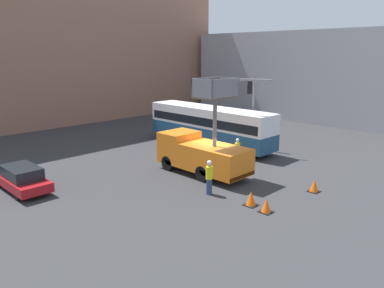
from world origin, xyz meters
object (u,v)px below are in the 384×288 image
at_px(city_bus, 210,124).
at_px(parked_car_curbside, 21,178).
at_px(road_worker_near_truck, 209,177).
at_px(traffic_cone_far_side, 251,199).
at_px(traffic_cone_mid_road, 314,186).
at_px(road_worker_directing, 237,151).
at_px(utility_truck, 202,152).
at_px(traffic_light_pole, 252,101).
at_px(traffic_cone_near_truck, 266,206).

bearing_deg(city_bus, parked_car_curbside, 105.54).
height_order(city_bus, parked_car_curbside, city_bus).
xyz_separation_m(road_worker_near_truck, traffic_cone_far_side, (0.36, -2.55, -0.62)).
bearing_deg(traffic_cone_far_side, city_bus, 52.03).
distance_m(traffic_cone_mid_road, parked_car_curbside, 16.45).
distance_m(city_bus, parked_car_curbside, 15.24).
distance_m(road_worker_near_truck, road_worker_directing, 6.35).
xyz_separation_m(utility_truck, road_worker_near_truck, (-2.29, -2.75, -0.46)).
relative_size(traffic_light_pole, road_worker_near_truck, 3.07).
height_order(traffic_cone_far_side, parked_car_curbside, parked_car_curbside).
relative_size(utility_truck, traffic_cone_near_truck, 8.90).
xyz_separation_m(city_bus, traffic_light_pole, (0.85, -3.58, 2.11)).
distance_m(city_bus, traffic_cone_near_truck, 13.68).
relative_size(city_bus, parked_car_curbside, 2.56).
bearing_deg(utility_truck, parked_car_curbside, 151.10).
bearing_deg(traffic_cone_mid_road, traffic_light_pole, 59.44).
bearing_deg(parked_car_curbside, utility_truck, -28.90).
bearing_deg(traffic_light_pole, road_worker_near_truck, -156.83).
height_order(utility_truck, parked_car_curbside, utility_truck).
bearing_deg(road_worker_directing, traffic_cone_near_truck, -10.93).
bearing_deg(traffic_cone_mid_road, road_worker_near_truck, 138.65).
height_order(road_worker_near_truck, road_worker_directing, road_worker_near_truck).
height_order(city_bus, road_worker_near_truck, city_bus).
distance_m(utility_truck, road_worker_directing, 3.53).
xyz_separation_m(road_worker_directing, traffic_cone_mid_road, (-1.35, -6.52, -0.56)).
height_order(utility_truck, traffic_cone_near_truck, utility_truck).
relative_size(traffic_cone_far_side, parked_car_curbside, 0.16).
bearing_deg(road_worker_near_truck, city_bus, -139.81).
bearing_deg(parked_car_curbside, road_worker_near_truck, -48.33).
bearing_deg(traffic_cone_near_truck, city_bus, 54.17).
relative_size(traffic_light_pole, traffic_cone_near_truck, 8.37).
height_order(road_worker_near_truck, traffic_cone_near_truck, road_worker_near_truck).
height_order(road_worker_directing, traffic_cone_mid_road, road_worker_directing).
relative_size(utility_truck, road_worker_near_truck, 3.26).
xyz_separation_m(city_bus, traffic_cone_near_truck, (-7.96, -11.02, -1.54)).
bearing_deg(traffic_cone_far_side, utility_truck, 70.05).
distance_m(traffic_cone_near_truck, traffic_cone_mid_road, 4.24).
relative_size(traffic_cone_mid_road, traffic_cone_far_side, 0.93).
distance_m(road_worker_near_truck, traffic_cone_near_truck, 3.65).
distance_m(road_worker_directing, traffic_cone_mid_road, 6.68).
relative_size(city_bus, traffic_cone_far_side, 15.61).
distance_m(utility_truck, traffic_cone_near_truck, 6.76).
bearing_deg(traffic_cone_near_truck, utility_truck, 71.78).
xyz_separation_m(city_bus, parked_car_curbside, (-15.19, 0.46, -1.15)).
relative_size(utility_truck, traffic_light_pole, 1.06).
height_order(traffic_cone_mid_road, traffic_cone_far_side, traffic_cone_far_side).
bearing_deg(traffic_cone_mid_road, traffic_cone_far_side, 161.70).
bearing_deg(road_worker_near_truck, traffic_cone_near_truck, 91.09).
height_order(road_worker_directing, traffic_cone_near_truck, road_worker_directing).
distance_m(utility_truck, city_bus, 7.52).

